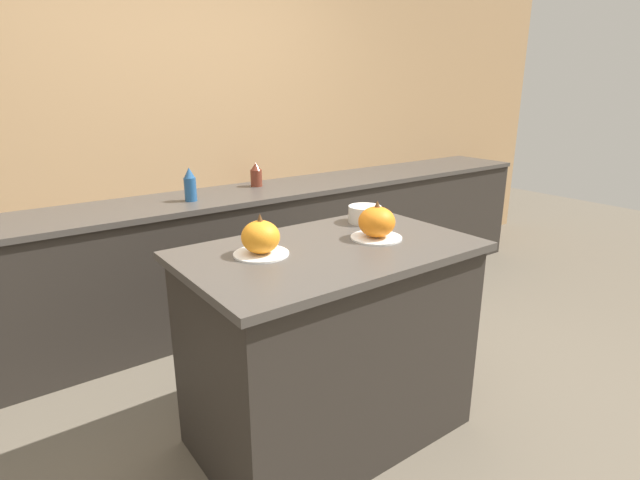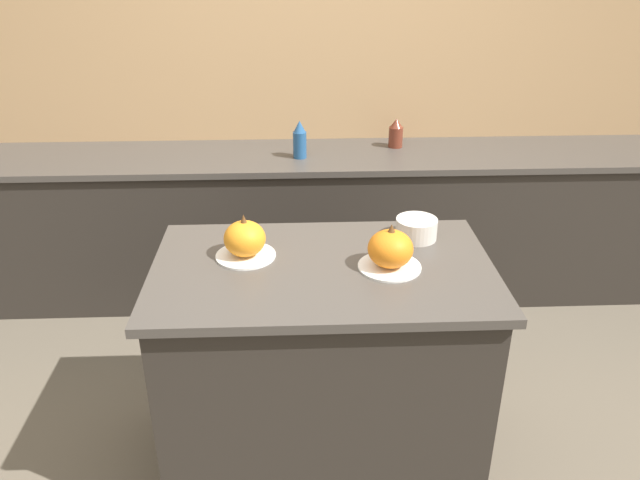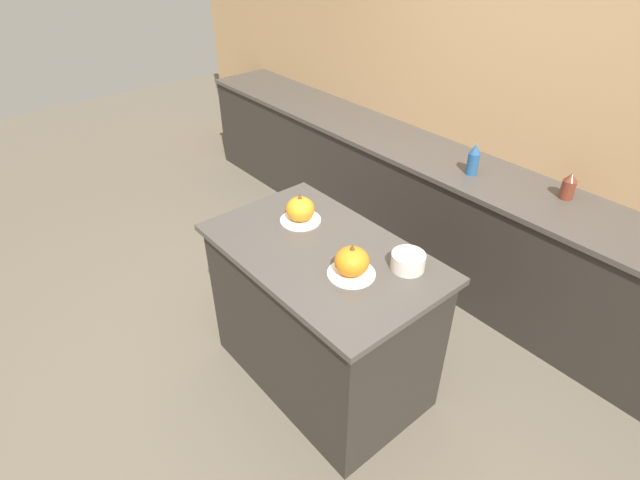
{
  "view_description": "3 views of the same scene",
  "coord_description": "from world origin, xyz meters",
  "px_view_note": "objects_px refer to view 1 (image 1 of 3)",
  "views": [
    {
      "loc": [
        -1.24,
        -1.6,
        1.6
      ],
      "look_at": [
        -0.08,
        -0.03,
        0.99
      ],
      "focal_mm": 28.0,
      "sensor_mm": 36.0,
      "label": 1
    },
    {
      "loc": [
        -0.1,
        -2.02,
        2.03
      ],
      "look_at": [
        -0.01,
        0.02,
        1.03
      ],
      "focal_mm": 35.0,
      "sensor_mm": 36.0,
      "label": 2
    },
    {
      "loc": [
        1.58,
        -1.34,
        2.42
      ],
      "look_at": [
        -0.0,
        -0.01,
        1.0
      ],
      "focal_mm": 28.0,
      "sensor_mm": 36.0,
      "label": 3
    }
  ],
  "objects_px": {
    "bottle_tall": "(190,185)",
    "pumpkin_cake_right": "(377,223)",
    "bottle_short": "(256,175)",
    "pumpkin_cake_left": "(261,239)",
    "mixing_bowl": "(365,214)"
  },
  "relations": [
    {
      "from": "bottle_tall",
      "to": "pumpkin_cake_right",
      "type": "bearing_deg",
      "value": -77.42
    },
    {
      "from": "pumpkin_cake_right",
      "to": "bottle_tall",
      "type": "relative_size",
      "value": 1.1
    },
    {
      "from": "pumpkin_cake_right",
      "to": "bottle_short",
      "type": "relative_size",
      "value": 1.37
    },
    {
      "from": "pumpkin_cake_left",
      "to": "mixing_bowl",
      "type": "height_order",
      "value": "pumpkin_cake_left"
    },
    {
      "from": "pumpkin_cake_left",
      "to": "pumpkin_cake_right",
      "type": "relative_size",
      "value": 0.98
    },
    {
      "from": "bottle_short",
      "to": "mixing_bowl",
      "type": "height_order",
      "value": "bottle_short"
    },
    {
      "from": "pumpkin_cake_left",
      "to": "bottle_short",
      "type": "bearing_deg",
      "value": 61.26
    },
    {
      "from": "pumpkin_cake_right",
      "to": "pumpkin_cake_left",
      "type": "bearing_deg",
      "value": 168.26
    },
    {
      "from": "bottle_tall",
      "to": "pumpkin_cake_left",
      "type": "bearing_deg",
      "value": -99.97
    },
    {
      "from": "bottle_tall",
      "to": "bottle_short",
      "type": "relative_size",
      "value": 1.25
    },
    {
      "from": "bottle_short",
      "to": "mixing_bowl",
      "type": "bearing_deg",
      "value": -95.2
    },
    {
      "from": "pumpkin_cake_left",
      "to": "mixing_bowl",
      "type": "xyz_separation_m",
      "value": [
        0.67,
        0.13,
        -0.03
      ]
    },
    {
      "from": "pumpkin_cake_right",
      "to": "mixing_bowl",
      "type": "distance_m",
      "value": 0.28
    },
    {
      "from": "pumpkin_cake_right",
      "to": "bottle_short",
      "type": "height_order",
      "value": "pumpkin_cake_right"
    },
    {
      "from": "mixing_bowl",
      "to": "bottle_short",
      "type": "bearing_deg",
      "value": 84.8
    }
  ]
}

